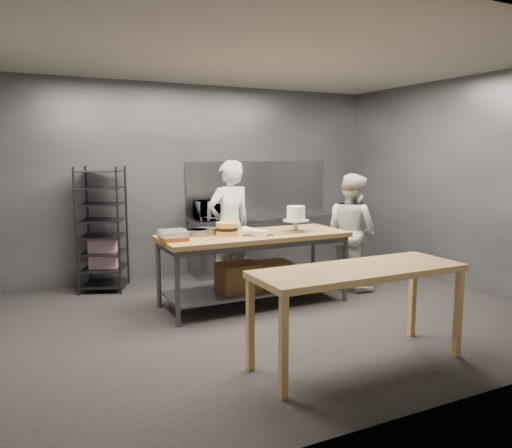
{
  "coord_description": "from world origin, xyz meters",
  "views": [
    {
      "loc": [
        -2.8,
        -5.1,
        1.92
      ],
      "look_at": [
        -0.06,
        0.44,
        1.05
      ],
      "focal_mm": 35.0,
      "sensor_mm": 36.0,
      "label": 1
    }
  ],
  "objects_px": {
    "work_table": "(254,260)",
    "frosted_cake_stand": "(296,216)",
    "speed_rack": "(103,230)",
    "chef_behind": "(229,226)",
    "microwave": "(213,210)",
    "chef_right": "(351,231)",
    "near_counter": "(359,277)",
    "layer_cake": "(227,229)"
  },
  "relations": [
    {
      "from": "near_counter",
      "to": "microwave",
      "type": "xyz_separation_m",
      "value": [
        0.05,
        3.74,
        0.24
      ]
    },
    {
      "from": "layer_cake",
      "to": "chef_behind",
      "type": "bearing_deg",
      "value": 64.83
    },
    {
      "from": "speed_rack",
      "to": "chef_behind",
      "type": "height_order",
      "value": "chef_behind"
    },
    {
      "from": "work_table",
      "to": "speed_rack",
      "type": "distance_m",
      "value": 2.28
    },
    {
      "from": "near_counter",
      "to": "chef_right",
      "type": "xyz_separation_m",
      "value": [
        1.56,
        2.18,
        0.01
      ]
    },
    {
      "from": "work_table",
      "to": "chef_behind",
      "type": "xyz_separation_m",
      "value": [
        -0.0,
        0.79,
        0.35
      ]
    },
    {
      "from": "near_counter",
      "to": "frosted_cake_stand",
      "type": "bearing_deg",
      "value": 75.7
    },
    {
      "from": "chef_behind",
      "to": "chef_right",
      "type": "xyz_separation_m",
      "value": [
        1.62,
        -0.67,
        -0.1
      ]
    },
    {
      "from": "near_counter",
      "to": "speed_rack",
      "type": "height_order",
      "value": "speed_rack"
    },
    {
      "from": "chef_right",
      "to": "speed_rack",
      "type": "bearing_deg",
      "value": 53.7
    },
    {
      "from": "chef_right",
      "to": "frosted_cake_stand",
      "type": "xyz_separation_m",
      "value": [
        -1.07,
        -0.23,
        0.31
      ]
    },
    {
      "from": "speed_rack",
      "to": "layer_cake",
      "type": "relative_size",
      "value": 6.42
    },
    {
      "from": "speed_rack",
      "to": "frosted_cake_stand",
      "type": "bearing_deg",
      "value": -38.47
    },
    {
      "from": "near_counter",
      "to": "work_table",
      "type": "bearing_deg",
      "value": 91.42
    },
    {
      "from": "work_table",
      "to": "chef_right",
      "type": "distance_m",
      "value": 1.64
    },
    {
      "from": "chef_right",
      "to": "layer_cake",
      "type": "distance_m",
      "value": 1.98
    },
    {
      "from": "chef_behind",
      "to": "microwave",
      "type": "height_order",
      "value": "chef_behind"
    },
    {
      "from": "layer_cake",
      "to": "near_counter",
      "type": "bearing_deg",
      "value": -79.02
    },
    {
      "from": "near_counter",
      "to": "speed_rack",
      "type": "relative_size",
      "value": 1.14
    },
    {
      "from": "chef_right",
      "to": "chef_behind",
      "type": "bearing_deg",
      "value": 55.92
    },
    {
      "from": "frosted_cake_stand",
      "to": "layer_cake",
      "type": "height_order",
      "value": "frosted_cake_stand"
    },
    {
      "from": "near_counter",
      "to": "speed_rack",
      "type": "bearing_deg",
      "value": 114.28
    },
    {
      "from": "work_table",
      "to": "speed_rack",
      "type": "xyz_separation_m",
      "value": [
        -1.6,
        1.59,
        0.28
      ]
    },
    {
      "from": "microwave",
      "to": "layer_cake",
      "type": "relative_size",
      "value": 1.99
    },
    {
      "from": "chef_behind",
      "to": "microwave",
      "type": "distance_m",
      "value": 0.9
    },
    {
      "from": "near_counter",
      "to": "chef_behind",
      "type": "distance_m",
      "value": 2.85
    },
    {
      "from": "work_table",
      "to": "chef_behind",
      "type": "height_order",
      "value": "chef_behind"
    },
    {
      "from": "chef_right",
      "to": "microwave",
      "type": "height_order",
      "value": "chef_right"
    },
    {
      "from": "work_table",
      "to": "frosted_cake_stand",
      "type": "relative_size",
      "value": 7.06
    },
    {
      "from": "work_table",
      "to": "near_counter",
      "type": "xyz_separation_m",
      "value": [
        0.05,
        -2.06,
        0.24
      ]
    },
    {
      "from": "chef_right",
      "to": "frosted_cake_stand",
      "type": "height_order",
      "value": "chef_right"
    },
    {
      "from": "chef_right",
      "to": "frosted_cake_stand",
      "type": "relative_size",
      "value": 4.84
    },
    {
      "from": "microwave",
      "to": "layer_cake",
      "type": "distance_m",
      "value": 1.71
    },
    {
      "from": "work_table",
      "to": "chef_right",
      "type": "height_order",
      "value": "chef_right"
    },
    {
      "from": "microwave",
      "to": "layer_cake",
      "type": "height_order",
      "value": "microwave"
    },
    {
      "from": "layer_cake",
      "to": "microwave",
      "type": "bearing_deg",
      "value": 74.44
    },
    {
      "from": "work_table",
      "to": "chef_right",
      "type": "bearing_deg",
      "value": 4.21
    },
    {
      "from": "chef_behind",
      "to": "layer_cake",
      "type": "height_order",
      "value": "chef_behind"
    },
    {
      "from": "microwave",
      "to": "chef_behind",
      "type": "bearing_deg",
      "value": -96.6
    },
    {
      "from": "near_counter",
      "to": "chef_behind",
      "type": "relative_size",
      "value": 1.09
    },
    {
      "from": "chef_behind",
      "to": "work_table",
      "type": "bearing_deg",
      "value": 82.88
    },
    {
      "from": "speed_rack",
      "to": "chef_behind",
      "type": "xyz_separation_m",
      "value": [
        1.6,
        -0.81,
        0.06
      ]
    }
  ]
}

